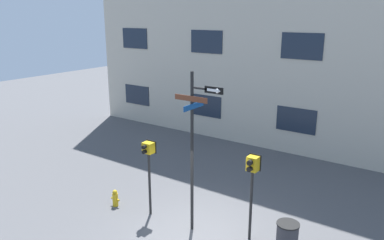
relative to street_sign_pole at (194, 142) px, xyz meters
name	(u,v)px	position (x,y,z in m)	size (l,w,h in m)	color
ground_plane	(195,236)	(0.23, -0.28, -2.78)	(60.00, 60.00, 0.00)	#515154
building_facade	(307,6)	(0.23, 8.08, 3.75)	(24.00, 0.64, 13.05)	beige
street_sign_pole	(194,142)	(0.00, 0.00, 0.00)	(1.50, 0.94, 4.73)	black
pedestrian_signal_left	(149,158)	(-1.67, -0.04, -0.86)	(0.38, 0.40, 2.46)	black
pedestrian_signal_right	(252,175)	(1.57, 0.49, -0.79)	(0.35, 0.40, 2.55)	black
fire_hydrant	(115,198)	(-2.98, -0.31, -2.50)	(0.35, 0.19, 0.58)	gold
trash_bin	(287,240)	(2.72, 0.34, -2.29)	(0.60, 0.60, 0.97)	#333338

